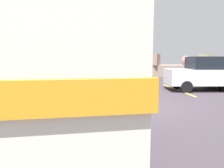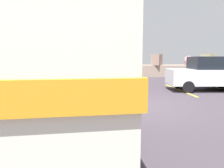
# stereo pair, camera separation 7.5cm
# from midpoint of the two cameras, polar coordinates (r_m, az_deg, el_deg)

# --- Properties ---
(ground) EXTENTS (32.00, 26.00, 0.02)m
(ground) POSITION_cam_midpoint_polar(r_m,az_deg,el_deg) (7.91, 6.24, -5.95)
(ground) COLOR #3D353D
(breakwater) EXTENTS (31.36, 2.24, 2.46)m
(breakwater) POSITION_cam_midpoint_polar(r_m,az_deg,el_deg) (19.44, -0.34, 4.10)
(breakwater) COLOR tan
(breakwater) RESTS_ON ground
(vintage_coach) EXTENTS (3.10, 8.75, 3.70)m
(vintage_coach) POSITION_cam_midpoint_polar(r_m,az_deg,el_deg) (5.38, -18.60, 9.33)
(vintage_coach) COLOR black
(vintage_coach) RESTS_ON ground
(parked_car_nearest) EXTENTS (4.22, 2.01, 1.86)m
(parked_car_nearest) POSITION_cam_midpoint_polar(r_m,az_deg,el_deg) (12.33, 24.59, 2.77)
(parked_car_nearest) COLOR black
(parked_car_nearest) RESTS_ON ground
(lamp_post) EXTENTS (0.44, 1.05, 5.68)m
(lamp_post) POSITION_cam_midpoint_polar(r_m,az_deg,el_deg) (14.25, 4.56, 13.10)
(lamp_post) COLOR #5B5B60
(lamp_post) RESTS_ON ground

